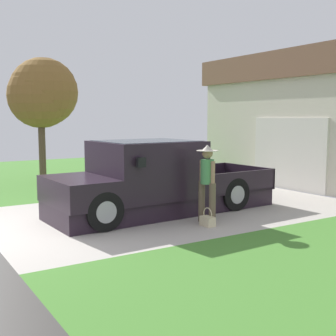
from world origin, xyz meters
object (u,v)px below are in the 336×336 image
Objects in this scene: pickup_truck at (150,181)px; handbag at (208,220)px; person_with_hat at (207,178)px; wheeled_trash_bin at (192,165)px; front_yard_tree at (42,94)px.

pickup_truck is 14.28× the size of handbag.
handbag is (0.24, -0.16, -0.85)m from person_with_hat.
person_with_hat is (1.43, 0.59, 0.19)m from pickup_truck.
wheeled_trash_bin is at bearing 147.64° from handbag.
pickup_truck reaches higher than person_with_hat.
pickup_truck reaches higher than wheeled_trash_bin.
front_yard_tree reaches higher than person_with_hat.
pickup_truck is at bearing 15.29° from person_with_hat.
wheeled_trash_bin is (-5.13, 3.24, -0.37)m from person_with_hat.
wheeled_trash_bin reaches higher than handbag.
pickup_truck is 1.85m from handbag.
pickup_truck is at bearing 5.72° from front_yard_tree.
wheeled_trash_bin is at bearing -39.30° from person_with_hat.
handbag is at bearing -32.36° from wheeled_trash_bin.
front_yard_tree is at bearing -119.34° from wheeled_trash_bin.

